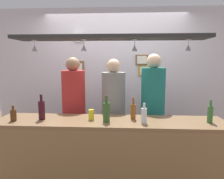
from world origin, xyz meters
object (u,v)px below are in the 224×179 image
object	(u,v)px
picture_frame_caricature	(77,70)
bottle_soda_clear	(144,115)
bottle_beer_green_import	(210,114)
bottle_champagne_green	(106,112)
bottle_beer_brown_stubby	(13,115)
person_middle_grey_shirt	(113,105)
picture_frame_upper_small	(142,60)
person_right_teal_shirt	(153,103)
drink_can	(91,115)
picture_frame_crest	(113,67)
bottle_beer_amber_tall	(133,111)
wall_clock	(78,36)
bottle_wine_dark_red	(42,110)
person_left_red_shirt	(74,104)
picture_frame_lower_pair	(147,71)

from	to	relation	value
picture_frame_caricature	bottle_soda_clear	bearing A→B (deg)	-53.94
bottle_beer_green_import	bottle_champagne_green	distance (m)	1.17
bottle_beer_brown_stubby	bottle_soda_clear	xyz separation A→B (m)	(1.51, 0.00, 0.02)
person_middle_grey_shirt	bottle_beer_green_import	world-z (taller)	person_middle_grey_shirt
bottle_soda_clear	picture_frame_upper_small	xyz separation A→B (m)	(0.08, 1.50, 0.62)
person_right_teal_shirt	bottle_beer_green_import	bearing A→B (deg)	-48.73
person_middle_grey_shirt	bottle_champagne_green	bearing A→B (deg)	-93.76
person_right_teal_shirt	drink_can	bearing A→B (deg)	-143.11
picture_frame_crest	bottle_beer_green_import	bearing A→B (deg)	-50.44
bottle_beer_amber_tall	wall_clock	size ratio (longest dim) A/B	1.18
bottle_champagne_green	bottle_wine_dark_red	bearing A→B (deg)	176.56
bottle_champagne_green	picture_frame_crest	distance (m)	1.53
bottle_soda_clear	drink_can	size ratio (longest dim) A/B	1.89
person_left_red_shirt	bottle_beer_green_import	world-z (taller)	person_left_red_shirt
person_left_red_shirt	wall_clock	distance (m)	1.33
drink_can	picture_frame_lower_pair	size ratio (longest dim) A/B	0.41
bottle_wine_dark_red	person_right_teal_shirt	bearing A→B (deg)	24.14
bottle_wine_dark_red	picture_frame_crest	size ratio (longest dim) A/B	1.15
bottle_wine_dark_red	bottle_beer_amber_tall	size ratio (longest dim) A/B	1.15
bottle_beer_green_import	person_right_teal_shirt	bearing A→B (deg)	131.27
person_middle_grey_shirt	bottle_wine_dark_red	world-z (taller)	person_middle_grey_shirt
bottle_beer_green_import	picture_frame_caricature	distance (m)	2.36
picture_frame_upper_small	picture_frame_crest	distance (m)	0.53
picture_frame_upper_small	picture_frame_crest	world-z (taller)	picture_frame_upper_small
person_left_red_shirt	bottle_beer_amber_tall	world-z (taller)	person_left_red_shirt
bottle_soda_clear	drink_can	world-z (taller)	bottle_soda_clear
person_middle_grey_shirt	wall_clock	xyz separation A→B (m)	(-0.68, 0.79, 1.09)
person_right_teal_shirt	picture_frame_lower_pair	xyz separation A→B (m)	(-0.02, 0.79, 0.42)
bottle_beer_amber_tall	picture_frame_lower_pair	distance (m)	1.42
bottle_soda_clear	picture_frame_upper_small	distance (m)	1.62
person_left_red_shirt	bottle_beer_brown_stubby	world-z (taller)	person_left_red_shirt
bottle_beer_green_import	bottle_beer_brown_stubby	size ratio (longest dim) A/B	1.44
person_right_teal_shirt	picture_frame_caricature	xyz separation A→B (m)	(-1.28, 0.79, 0.43)
person_middle_grey_shirt	person_right_teal_shirt	size ratio (longest dim) A/B	0.96
drink_can	person_middle_grey_shirt	bearing A→B (deg)	68.98
bottle_beer_green_import	picture_frame_upper_small	xyz separation A→B (m)	(-0.66, 1.43, 0.61)
person_right_teal_shirt	bottle_beer_amber_tall	xyz separation A→B (m)	(-0.30, -0.54, 0.01)
person_left_red_shirt	picture_frame_caricature	size ratio (longest dim) A/B	5.06
bottle_wine_dark_red	picture_frame_crest	xyz separation A→B (m)	(0.77, 1.42, 0.46)
person_left_red_shirt	bottle_soda_clear	world-z (taller)	person_left_red_shirt
bottle_soda_clear	picture_frame_crest	bearing A→B (deg)	106.16
picture_frame_caricature	picture_frame_upper_small	world-z (taller)	picture_frame_upper_small
picture_frame_lower_pair	bottle_beer_brown_stubby	bearing A→B (deg)	-138.17
picture_frame_upper_small	picture_frame_crest	xyz separation A→B (m)	(-0.52, 0.00, -0.13)
picture_frame_lower_pair	picture_frame_caricature	xyz separation A→B (m)	(-1.26, 0.00, 0.01)
person_middle_grey_shirt	picture_frame_caricature	bearing A→B (deg)	131.89
person_right_teal_shirt	wall_clock	xyz separation A→B (m)	(-1.25, 0.79, 1.04)
bottle_beer_amber_tall	picture_frame_upper_small	xyz separation A→B (m)	(0.19, 1.33, 0.61)
picture_frame_caricature	drink_can	bearing A→B (deg)	-70.94
bottle_wine_dark_red	wall_clock	world-z (taller)	wall_clock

